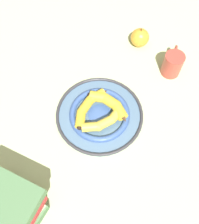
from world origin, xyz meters
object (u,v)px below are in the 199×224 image
Objects in this scene: decorative_bowl at (100,115)px; banana_c at (110,104)px; coffee_mug at (173,63)px; apple at (140,38)px; banana_b at (103,122)px; banana_a at (88,106)px; book_stack at (6,204)px.

banana_c is (0.02, 0.04, 0.04)m from decorative_bowl.
coffee_mug is 0.19m from apple.
coffee_mug is (0.11, 0.29, -0.00)m from banana_c.
banana_b is (0.03, -0.03, 0.03)m from decorative_bowl.
coffee_mug reaches higher than apple.
coffee_mug is at bearing -18.43° from apple.
decorative_bowl is 0.36m from coffee_mug.
coffee_mug reaches higher than decorative_bowl.
decorative_bowl is 2.52× the size of coffee_mug.
banana_b is 1.30× the size of coffee_mug.
banana_a is at bearing 43.69° from banana_c.
book_stack is 0.81m from apple.
decorative_bowl is 1.77× the size of banana_c.
banana_c reaches higher than banana_b.
banana_c is 0.47m from book_stack.
book_stack is 0.77m from coffee_mug.
apple reaches higher than banana_b.
book_stack reaches higher than coffee_mug.
banana_b is at bearing 148.43° from coffee_mug.
banana_b is 0.40m from book_stack.
banana_c is at bearing 41.71° from banana_b.
apple reaches higher than banana_a.
banana_a is at bearing -95.04° from book_stack.
apple is at bearing 179.03° from banana_a.
decorative_bowl is 1.45× the size of book_stack.
coffee_mug is (0.19, 0.75, -0.02)m from book_stack.
book_stack reaches higher than banana_a.
banana_c is 2.00× the size of apple.
book_stack reaches higher than banana_c.
banana_a is at bearing -170.56° from decorative_bowl.
apple is at bearing -74.96° from banana_c.
banana_c is 1.42× the size of coffee_mug.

